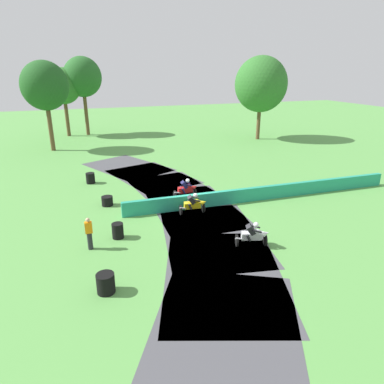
{
  "coord_description": "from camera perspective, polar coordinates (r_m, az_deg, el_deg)",
  "views": [
    {
      "loc": [
        -6.79,
        -18.69,
        8.24
      ],
      "look_at": [
        -0.0,
        0.46,
        0.9
      ],
      "focal_mm": 32.24,
      "sensor_mm": 36.0,
      "label": 1
    }
  ],
  "objects": [
    {
      "name": "tire_stack_far",
      "position": [
        27.1,
        -16.45,
        2.21
      ],
      "size": [
        0.65,
        0.65,
        0.8
      ],
      "color": "black",
      "rests_on": "ground"
    },
    {
      "name": "motorcycle_trailing_red",
      "position": [
        22.93,
        -0.95,
        0.55
      ],
      "size": [
        1.68,
        0.72,
        1.42
      ],
      "color": "black",
      "rests_on": "ground"
    },
    {
      "name": "tire_stack_mid_a",
      "position": [
        18.1,
        -12.18,
        -6.28
      ],
      "size": [
        0.59,
        0.59,
        0.8
      ],
      "color": "black",
      "rests_on": "ground"
    },
    {
      "name": "tree_mid_rise",
      "position": [
        42.86,
        11.34,
        17.06
      ],
      "size": [
        6.08,
        6.08,
        9.63
      ],
      "color": "brown",
      "rests_on": "ground"
    },
    {
      "name": "tree_behind_barrier",
      "position": [
        38.77,
        -23.18,
        15.82
      ],
      "size": [
        4.62,
        4.62,
        9.0
      ],
      "color": "brown",
      "rests_on": "ground"
    },
    {
      "name": "tree_far_right",
      "position": [
        46.92,
        -20.52,
        16.06
      ],
      "size": [
        4.15,
        4.15,
        8.33
      ],
      "color": "brown",
      "rests_on": "ground"
    },
    {
      "name": "motorcycle_chase_yellow",
      "position": [
        20.39,
        0.29,
        -1.99
      ],
      "size": [
        1.7,
        0.86,
        1.43
      ],
      "color": "black",
      "rests_on": "ground"
    },
    {
      "name": "tree_far_left",
      "position": [
        46.97,
        -17.66,
        17.65
      ],
      "size": [
        4.64,
        4.64,
        9.63
      ],
      "color": "brown",
      "rests_on": "ground"
    },
    {
      "name": "track_asphalt",
      "position": [
        21.21,
        -2.57,
        -3.01
      ],
      "size": [
        9.52,
        30.56,
        0.01
      ],
      "color": "#47474C",
      "rests_on": "ground"
    },
    {
      "name": "tire_stack_near",
      "position": [
        14.16,
        -14.08,
        -14.42
      ],
      "size": [
        0.71,
        0.71,
        0.8
      ],
      "color": "black",
      "rests_on": "ground"
    },
    {
      "name": "traffic_cone",
      "position": [
        24.39,
        12.51,
        0.18
      ],
      "size": [
        0.28,
        0.28,
        0.44
      ],
      "primitive_type": "cone",
      "color": "orange",
      "rests_on": "ground"
    },
    {
      "name": "track_marshal",
      "position": [
        17.19,
        -16.65,
        -6.61
      ],
      "size": [
        0.34,
        0.24,
        1.63
      ],
      "color": "#232328",
      "rests_on": "ground"
    },
    {
      "name": "motorcycle_lead_white",
      "position": [
        17.03,
        10.12,
        -6.95
      ],
      "size": [
        1.69,
        1.12,
        1.43
      ],
      "color": "black",
      "rests_on": "ground"
    },
    {
      "name": "safety_barrier",
      "position": [
        23.33,
        12.11,
        -0.1
      ],
      "size": [
        18.95,
        0.75,
        0.9
      ],
      "primitive_type": "cube",
      "rotation": [
        0.0,
        0.0,
        -1.59
      ],
      "color": "#239375",
      "rests_on": "ground"
    },
    {
      "name": "tire_stack_mid_b",
      "position": [
        22.45,
        -13.84,
        -1.45
      ],
      "size": [
        0.71,
        0.71,
        0.6
      ],
      "color": "black",
      "rests_on": "ground"
    },
    {
      "name": "ground_plane",
      "position": [
        21.53,
        0.41,
        -2.64
      ],
      "size": [
        120.0,
        120.0,
        0.0
      ],
      "primitive_type": "plane",
      "color": "#569947"
    }
  ]
}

